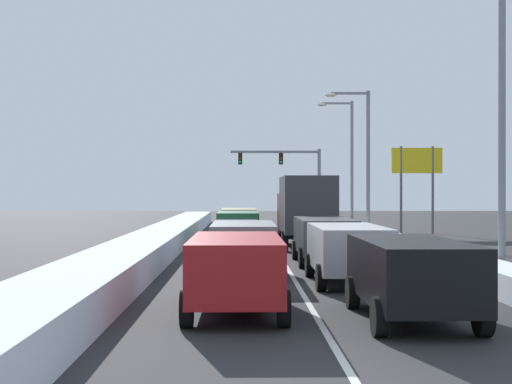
{
  "coord_description": "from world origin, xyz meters",
  "views": [
    {
      "loc": [
        -1.6,
        -8.73,
        2.69
      ],
      "look_at": [
        -0.67,
        39.58,
        2.62
      ],
      "focal_mm": 53.25,
      "sensor_mm": 36.0,
      "label": 1
    }
  ],
  "objects_px": {
    "suv_tan_center_lane_fifth": "(239,220)",
    "suv_gray_center_lane_second": "(243,244)",
    "suv_green_center_lane_fourth": "(238,225)",
    "street_lamp_right_mid": "(362,150)",
    "street_lamp_right_near": "(491,98)",
    "suv_silver_right_lane_second": "(348,249)",
    "box_truck_right_lane_fourth": "(305,207)",
    "suv_black_right_lane_nearest": "(411,272)",
    "suv_red_center_lane_nearest": "(236,267)",
    "sedan_navy_right_lane_fifth": "(299,223)",
    "suv_charcoal_right_lane_third": "(325,236)",
    "sedan_white_center_lane_third": "(237,238)",
    "street_lamp_right_far": "(347,153)",
    "traffic_light_gantry": "(291,169)",
    "roadside_sign_right": "(417,170)"
  },
  "relations": [
    {
      "from": "suv_black_right_lane_nearest",
      "to": "traffic_light_gantry",
      "type": "relative_size",
      "value": 0.65
    },
    {
      "from": "sedan_navy_right_lane_fifth",
      "to": "suv_gray_center_lane_second",
      "type": "relative_size",
      "value": 0.92
    },
    {
      "from": "suv_charcoal_right_lane_third",
      "to": "sedan_white_center_lane_third",
      "type": "bearing_deg",
      "value": 139.98
    },
    {
      "from": "suv_green_center_lane_fourth",
      "to": "traffic_light_gantry",
      "type": "distance_m",
      "value": 27.0
    },
    {
      "from": "suv_gray_center_lane_second",
      "to": "street_lamp_right_near",
      "type": "height_order",
      "value": "street_lamp_right_near"
    },
    {
      "from": "suv_silver_right_lane_second",
      "to": "box_truck_right_lane_fourth",
      "type": "distance_m",
      "value": 14.22
    },
    {
      "from": "suv_charcoal_right_lane_third",
      "to": "street_lamp_right_mid",
      "type": "distance_m",
      "value": 17.17
    },
    {
      "from": "suv_green_center_lane_fourth",
      "to": "suv_tan_center_lane_fifth",
      "type": "height_order",
      "value": "same"
    },
    {
      "from": "suv_silver_right_lane_second",
      "to": "suv_red_center_lane_nearest",
      "type": "relative_size",
      "value": 1.0
    },
    {
      "from": "suv_charcoal_right_lane_third",
      "to": "street_lamp_right_far",
      "type": "bearing_deg",
      "value": 80.27
    },
    {
      "from": "suv_tan_center_lane_fifth",
      "to": "street_lamp_right_mid",
      "type": "height_order",
      "value": "street_lamp_right_mid"
    },
    {
      "from": "sedan_navy_right_lane_fifth",
      "to": "suv_green_center_lane_fourth",
      "type": "height_order",
      "value": "suv_green_center_lane_fourth"
    },
    {
      "from": "suv_red_center_lane_nearest",
      "to": "box_truck_right_lane_fourth",
      "type": "bearing_deg",
      "value": 80.75
    },
    {
      "from": "street_lamp_right_near",
      "to": "suv_gray_center_lane_second",
      "type": "bearing_deg",
      "value": 168.27
    },
    {
      "from": "suv_silver_right_lane_second",
      "to": "street_lamp_right_mid",
      "type": "bearing_deg",
      "value": 79.87
    },
    {
      "from": "suv_red_center_lane_nearest",
      "to": "street_lamp_right_far",
      "type": "xyz_separation_m",
      "value": [
        7.84,
        38.46,
        4.42
      ]
    },
    {
      "from": "sedan_white_center_lane_third",
      "to": "street_lamp_right_mid",
      "type": "bearing_deg",
      "value": 61.67
    },
    {
      "from": "suv_silver_right_lane_second",
      "to": "suv_black_right_lane_nearest",
      "type": "bearing_deg",
      "value": -86.32
    },
    {
      "from": "street_lamp_right_near",
      "to": "street_lamp_right_far",
      "type": "xyz_separation_m",
      "value": [
        0.32,
        32.69,
        0.01
      ]
    },
    {
      "from": "suv_charcoal_right_lane_third",
      "to": "street_lamp_right_near",
      "type": "bearing_deg",
      "value": -52.23
    },
    {
      "from": "suv_green_center_lane_fourth",
      "to": "street_lamp_right_near",
      "type": "relative_size",
      "value": 0.53
    },
    {
      "from": "box_truck_right_lane_fourth",
      "to": "sedan_navy_right_lane_fifth",
      "type": "bearing_deg",
      "value": 87.66
    },
    {
      "from": "suv_black_right_lane_nearest",
      "to": "sedan_white_center_lane_third",
      "type": "xyz_separation_m",
      "value": [
        -3.69,
        15.14,
        -0.25
      ]
    },
    {
      "from": "suv_green_center_lane_fourth",
      "to": "street_lamp_right_mid",
      "type": "bearing_deg",
      "value": 45.54
    },
    {
      "from": "suv_green_center_lane_fourth",
      "to": "street_lamp_right_far",
      "type": "distance_m",
      "value": 20.38
    },
    {
      "from": "box_truck_right_lane_fourth",
      "to": "sedan_navy_right_lane_fifth",
      "type": "xyz_separation_m",
      "value": [
        0.35,
        8.65,
        -1.14
      ]
    },
    {
      "from": "suv_black_right_lane_nearest",
      "to": "roadside_sign_right",
      "type": "distance_m",
      "value": 32.9
    },
    {
      "from": "suv_silver_right_lane_second",
      "to": "sedan_white_center_lane_third",
      "type": "xyz_separation_m",
      "value": [
        -3.28,
        8.79,
        -0.25
      ]
    },
    {
      "from": "suv_tan_center_lane_fifth",
      "to": "suv_gray_center_lane_second",
      "type": "bearing_deg",
      "value": -89.36
    },
    {
      "from": "traffic_light_gantry",
      "to": "suv_tan_center_lane_fifth",
      "type": "bearing_deg",
      "value": -102.3
    },
    {
      "from": "sedan_white_center_lane_third",
      "to": "street_lamp_right_mid",
      "type": "height_order",
      "value": "street_lamp_right_mid"
    },
    {
      "from": "sedan_navy_right_lane_fifth",
      "to": "roadside_sign_right",
      "type": "distance_m",
      "value": 8.72
    },
    {
      "from": "suv_green_center_lane_fourth",
      "to": "sedan_white_center_lane_third",
      "type": "bearing_deg",
      "value": -90.27
    },
    {
      "from": "suv_black_right_lane_nearest",
      "to": "suv_silver_right_lane_second",
      "type": "distance_m",
      "value": 6.37
    },
    {
      "from": "traffic_light_gantry",
      "to": "box_truck_right_lane_fourth",
      "type": "bearing_deg",
      "value": -92.35
    },
    {
      "from": "suv_silver_right_lane_second",
      "to": "suv_tan_center_lane_fifth",
      "type": "height_order",
      "value": "same"
    },
    {
      "from": "suv_black_right_lane_nearest",
      "to": "suv_red_center_lane_nearest",
      "type": "distance_m",
      "value": 3.76
    },
    {
      "from": "street_lamp_right_mid",
      "to": "suv_black_right_lane_nearest",
      "type": "bearing_deg",
      "value": -97.11
    },
    {
      "from": "suv_charcoal_right_lane_third",
      "to": "suv_red_center_lane_nearest",
      "type": "xyz_separation_m",
      "value": [
        -3.19,
        -11.36,
        0.0
      ]
    },
    {
      "from": "box_truck_right_lane_fourth",
      "to": "suv_red_center_lane_nearest",
      "type": "bearing_deg",
      "value": -99.25
    },
    {
      "from": "sedan_navy_right_lane_fifth",
      "to": "suv_green_center_lane_fourth",
      "type": "xyz_separation_m",
      "value": [
        -3.58,
        -7.96,
        0.25
      ]
    },
    {
      "from": "sedan_white_center_lane_third",
      "to": "sedan_navy_right_lane_fifth",
      "type": "bearing_deg",
      "value": 75.61
    },
    {
      "from": "suv_silver_right_lane_second",
      "to": "street_lamp_right_far",
      "type": "relative_size",
      "value": 0.53
    },
    {
      "from": "suv_silver_right_lane_second",
      "to": "traffic_light_gantry",
      "type": "relative_size",
      "value": 0.65
    },
    {
      "from": "suv_green_center_lane_fourth",
      "to": "suv_tan_center_lane_fifth",
      "type": "xyz_separation_m",
      "value": [
        0.01,
        6.58,
        0.0
      ]
    },
    {
      "from": "suv_silver_right_lane_second",
      "to": "box_truck_right_lane_fourth",
      "type": "height_order",
      "value": "box_truck_right_lane_fourth"
    },
    {
      "from": "box_truck_right_lane_fourth",
      "to": "suv_green_center_lane_fourth",
      "type": "relative_size",
      "value": 1.47
    },
    {
      "from": "suv_tan_center_lane_fifth",
      "to": "street_lamp_right_near",
      "type": "distance_m",
      "value": 22.76
    },
    {
      "from": "box_truck_right_lane_fourth",
      "to": "suv_tan_center_lane_fifth",
      "type": "xyz_separation_m",
      "value": [
        -3.21,
        7.27,
        -0.88
      ]
    },
    {
      "from": "box_truck_right_lane_fourth",
      "to": "traffic_light_gantry",
      "type": "height_order",
      "value": "traffic_light_gantry"
    }
  ]
}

